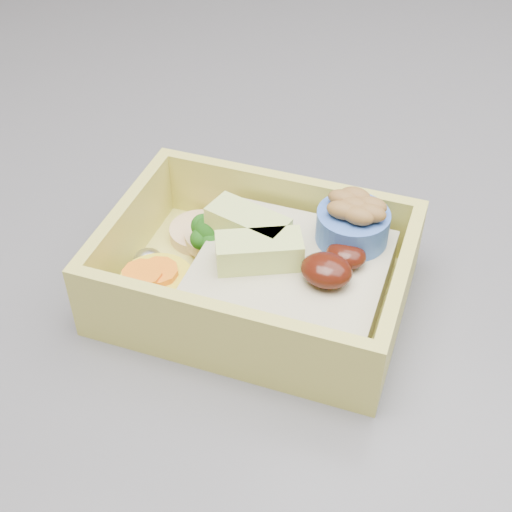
% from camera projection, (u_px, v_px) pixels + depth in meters
% --- Properties ---
extents(island, '(1.24, 0.84, 0.92)m').
position_uv_depth(island, '(328.00, 494.00, 0.86)').
color(island, brown).
rests_on(island, ground).
extents(bento_box, '(0.20, 0.15, 0.07)m').
position_uv_depth(bento_box, '(266.00, 270.00, 0.45)').
color(bento_box, '#CEC655').
rests_on(bento_box, island).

